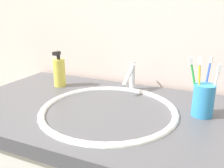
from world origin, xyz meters
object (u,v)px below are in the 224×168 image
(soap_dispenser, at_px, (59,72))
(toothbrush_yellow, at_px, (199,83))
(faucet, at_px, (131,77))
(toothbrush_blue, at_px, (207,80))
(toothbrush_cup, at_px, (203,100))
(toothbrush_white, at_px, (214,87))
(toothbrush_green, at_px, (194,82))

(soap_dispenser, bearing_deg, toothbrush_yellow, -7.53)
(faucet, relative_size, toothbrush_blue, 0.79)
(toothbrush_cup, bearing_deg, toothbrush_yellow, -164.01)
(toothbrush_blue, distance_m, toothbrush_white, 0.05)
(toothbrush_blue, xyz_separation_m, toothbrush_white, (0.03, -0.04, -0.01))
(toothbrush_yellow, distance_m, toothbrush_blue, 0.05)
(faucet, relative_size, toothbrush_green, 0.77)
(toothbrush_blue, distance_m, soap_dispenser, 0.64)
(faucet, distance_m, soap_dispenser, 0.33)
(toothbrush_green, bearing_deg, toothbrush_blue, 54.67)
(toothbrush_green, relative_size, toothbrush_blue, 1.03)
(toothbrush_green, xyz_separation_m, soap_dispenser, (-0.60, 0.08, -0.05))
(toothbrush_cup, bearing_deg, toothbrush_blue, 86.80)
(toothbrush_yellow, xyz_separation_m, soap_dispenser, (-0.61, 0.08, -0.05))
(toothbrush_cup, relative_size, toothbrush_blue, 0.58)
(faucet, height_order, toothbrush_white, toothbrush_white)
(soap_dispenser, bearing_deg, toothbrush_green, -7.80)
(toothbrush_white, bearing_deg, toothbrush_blue, 122.33)
(toothbrush_yellow, bearing_deg, toothbrush_cup, 15.99)
(faucet, distance_m, toothbrush_green, 0.32)
(toothbrush_cup, bearing_deg, soap_dispenser, 173.16)
(faucet, height_order, toothbrush_yellow, toothbrush_yellow)
(toothbrush_yellow, bearing_deg, soap_dispenser, 172.47)
(toothbrush_cup, relative_size, toothbrush_green, 0.56)
(toothbrush_green, distance_m, toothbrush_blue, 0.06)
(faucet, distance_m, toothbrush_yellow, 0.33)
(toothbrush_cup, distance_m, toothbrush_green, 0.07)
(faucet, distance_m, toothbrush_blue, 0.33)
(toothbrush_blue, height_order, soap_dispenser, toothbrush_blue)
(toothbrush_cup, height_order, soap_dispenser, soap_dispenser)
(faucet, bearing_deg, toothbrush_blue, -17.97)
(toothbrush_cup, distance_m, toothbrush_blue, 0.07)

